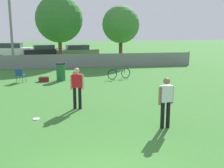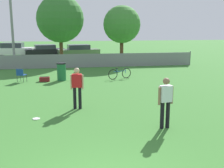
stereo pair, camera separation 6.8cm
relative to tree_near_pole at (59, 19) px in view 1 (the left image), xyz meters
The scene contains 13 objects.
fence_backline 4.62m from the tree_near_pole, 74.24° to the right, with size 20.29×0.07×1.21m.
tree_near_pole is the anchor object (origin of this frame).
tree_far_right 5.45m from the tree_near_pole, 11.16° to the right, with size 3.28×3.28×5.09m.
player_thrower_red 15.01m from the tree_near_pole, 87.14° to the right, with size 0.53×0.27×1.68m.
player_receiver_white 17.97m from the tree_near_pole, 78.76° to the right, with size 0.53×0.28×1.68m.
frisbee_disc 16.26m from the tree_near_pole, 92.92° to the right, with size 0.26×0.26×0.03m.
folding_chair_sideline 9.53m from the tree_near_pole, 105.17° to the right, with size 0.58×0.58×0.81m.
bicycle_sideline 9.94m from the tree_near_pole, 66.45° to the right, with size 1.57×0.62×0.70m.
trash_bin 9.08m from the tree_near_pole, 89.60° to the right, with size 0.56×0.56×1.10m.
gear_bag_sideline 9.41m from the tree_near_pole, 96.45° to the right, with size 0.60×0.33×0.30m.
parked_car_white 9.78m from the tree_near_pole, 126.41° to the left, with size 4.52×2.13×1.47m.
parked_car_dark 7.57m from the tree_near_pole, 105.99° to the left, with size 4.54×2.51×1.27m.
parked_car_olive 6.21m from the tree_near_pole, 70.11° to the left, with size 4.60×2.35×1.34m.
Camera 1 is at (-0.63, -4.70, 3.29)m, focal length 45.00 mm.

